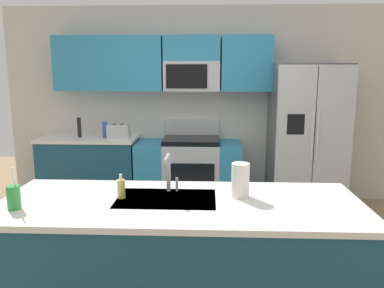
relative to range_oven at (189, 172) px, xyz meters
The scene contains 13 objects.
ground_plane 1.86m from the range_oven, 86.54° to the right, with size 9.00×9.00×0.00m, color #997A56.
kitchen_wall_unit 1.07m from the range_oven, 96.90° to the left, with size 5.20×0.43×2.60m.
back_counter 1.32m from the range_oven, behind, with size 1.27×0.63×0.90m.
range_oven is the anchor object (origin of this frame).
refrigerator 1.58m from the range_oven, ahead, with size 0.90×0.76×1.85m.
island_counter 2.46m from the range_oven, 88.32° to the right, with size 2.45×0.94×0.90m.
toaster 1.06m from the range_oven, behind, with size 0.28×0.16×0.18m.
pepper_mill 1.55m from the range_oven, behind, with size 0.05×0.05×0.26m, color black.
bottle_blue 1.23m from the range_oven, behind, with size 0.06×0.06×0.21m, color blue.
sink_faucet 2.36m from the range_oven, 90.54° to the right, with size 0.09×0.21×0.28m.
drink_cup_green 2.88m from the range_oven, 110.03° to the right, with size 0.08×0.08×0.27m.
soap_dispenser 2.50m from the range_oven, 97.95° to the right, with size 0.06×0.06×0.17m.
paper_towel_roll 2.47m from the range_oven, 78.41° to the right, with size 0.12×0.12×0.24m, color white.
Camera 1 is at (0.15, -3.14, 1.77)m, focal length 36.06 mm.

